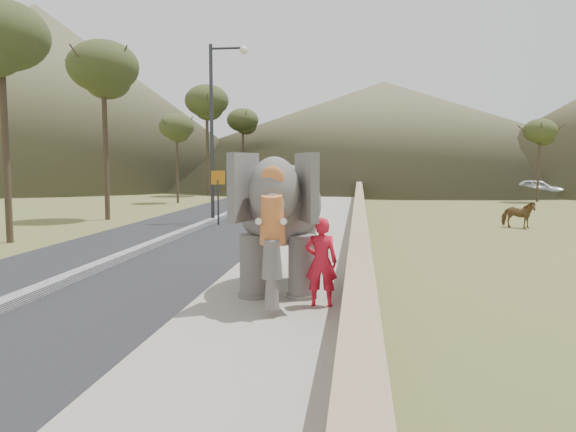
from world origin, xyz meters
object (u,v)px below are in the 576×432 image
Objects in this scene: elephant_and_man at (281,223)px; motorcyclist at (267,194)px; lamppost at (218,115)px; cow at (518,215)px.

elephant_and_man reaches higher than motorcyclist.
lamppost is 13.69m from cow.
elephant_and_man is at bearing -70.64° from lamppost.
elephant_and_man is (-8.28, -13.02, 0.95)m from cow.
lamppost is 14.59m from elephant_and_man.
lamppost is 2.03× the size of elephant_and_man.
motorcyclist is (-12.39, 10.26, 0.18)m from cow.
elephant_and_man reaches higher than cow.
lamppost is at bearing -93.45° from motorcyclist.
motorcyclist is (0.60, 9.88, -4.12)m from lamppost.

